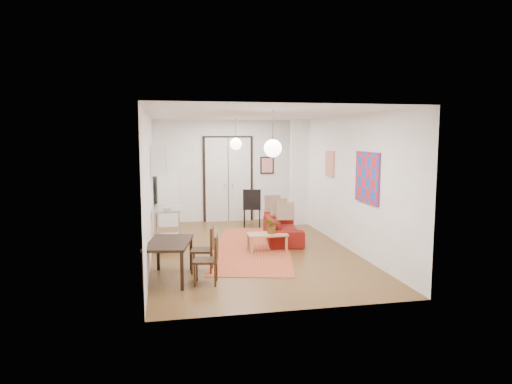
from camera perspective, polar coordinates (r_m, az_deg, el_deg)
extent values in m
plane|color=brown|center=(9.95, -0.67, -7.25)|extent=(7.00, 7.00, 0.00)
cube|color=silver|center=(9.65, -0.69, 9.67)|extent=(4.20, 7.00, 0.02)
cube|color=white|center=(13.14, -3.54, 2.64)|extent=(4.20, 0.02, 2.90)
cube|color=white|center=(6.32, 5.27, -2.19)|extent=(4.20, 0.02, 2.90)
cube|color=white|center=(9.53, -13.18, 0.79)|extent=(0.02, 7.00, 2.90)
cube|color=white|center=(10.30, 10.88, 1.30)|extent=(0.02, 7.00, 2.90)
cube|color=white|center=(13.11, -3.50, 1.54)|extent=(1.44, 0.06, 2.50)
cube|color=white|center=(12.61, 5.43, 2.44)|extent=(0.50, 0.10, 2.90)
cube|color=white|center=(10.99, -12.08, 3.98)|extent=(0.35, 1.00, 0.70)
cube|color=red|center=(9.13, 13.74, 1.76)|extent=(0.05, 1.00, 1.00)
cube|color=beige|center=(11.00, 9.22, 3.53)|extent=(0.05, 0.50, 0.60)
cube|color=red|center=(13.30, 1.39, 3.36)|extent=(0.40, 0.03, 0.50)
cube|color=#8E5B3B|center=(11.49, -12.82, 4.34)|extent=(0.03, 0.44, 0.54)
sphere|color=white|center=(11.62, -2.54, 6.02)|extent=(0.30, 0.30, 0.30)
cylinder|color=black|center=(11.61, -2.55, 7.99)|extent=(0.01, 0.01, 0.50)
sphere|color=white|center=(7.69, 2.11, 5.48)|extent=(0.30, 0.30, 0.30)
cylinder|color=black|center=(7.69, 2.13, 8.46)|extent=(0.01, 0.01, 0.50)
cube|color=#C45631|center=(10.10, -0.35, -7.00)|extent=(2.48, 4.47, 0.01)
imported|color=maroon|center=(10.84, 3.32, -4.53)|extent=(2.04, 1.03, 0.57)
cube|color=tan|center=(9.82, 1.40, -5.31)|extent=(0.85, 0.47, 0.04)
cube|color=tan|center=(9.60, -0.55, -6.74)|extent=(0.05, 0.05, 0.34)
cube|color=tan|center=(9.77, 3.81, -6.52)|extent=(0.05, 0.05, 0.34)
cube|color=tan|center=(9.96, -0.96, -6.23)|extent=(0.05, 0.05, 0.34)
cube|color=tan|center=(10.12, 3.25, -6.03)|extent=(0.05, 0.05, 0.34)
imported|color=#3B672E|center=(9.80, 1.98, -4.13)|extent=(0.29, 0.33, 0.37)
cube|color=silver|center=(10.31, -11.03, -2.00)|extent=(0.61, 1.16, 0.04)
cube|color=silver|center=(10.44, -10.94, -5.73)|extent=(0.56, 1.12, 0.03)
cylinder|color=silver|center=(9.86, -12.38, -4.99)|extent=(0.04, 0.04, 0.86)
cylinder|color=silver|center=(9.86, -9.50, -4.91)|extent=(0.04, 0.04, 0.86)
cylinder|color=silver|center=(10.91, -12.30, -3.83)|extent=(0.04, 0.04, 0.86)
cylinder|color=silver|center=(10.91, -9.70, -3.76)|extent=(0.04, 0.04, 0.86)
imported|color=beige|center=(10.00, -11.02, -2.01)|extent=(0.21, 0.21, 0.05)
imported|color=#5496B6|center=(10.54, -11.06, -1.19)|extent=(0.08, 0.09, 0.18)
cube|color=white|center=(12.74, -11.12, -0.72)|extent=(0.61, 0.61, 1.53)
cube|color=black|center=(7.96, -10.84, -6.25)|extent=(0.90, 1.31, 0.04)
cube|color=black|center=(7.51, -13.06, -9.78)|extent=(0.06, 0.06, 0.62)
cube|color=black|center=(7.51, -8.39, -9.66)|extent=(0.06, 0.06, 0.62)
cube|color=black|center=(8.59, -12.86, -7.63)|extent=(0.06, 0.06, 0.62)
cube|color=black|center=(8.59, -8.80, -7.53)|extent=(0.06, 0.06, 0.62)
cube|color=#392312|center=(8.38, -6.75, -7.25)|extent=(0.46, 0.45, 0.04)
cube|color=#392312|center=(8.50, -6.87, -5.48)|extent=(0.11, 0.38, 0.41)
cylinder|color=#392312|center=(8.26, -7.74, -8.91)|extent=(0.03, 0.03, 0.40)
cylinder|color=#392312|center=(8.29, -5.52, -8.82)|extent=(0.03, 0.03, 0.40)
cylinder|color=#392312|center=(8.58, -7.89, -8.29)|extent=(0.03, 0.03, 0.40)
cylinder|color=#392312|center=(8.61, -5.75, -8.22)|extent=(0.03, 0.03, 0.40)
cube|color=#392312|center=(7.71, -6.31, -8.53)|extent=(0.46, 0.45, 0.04)
cube|color=#392312|center=(7.82, -6.45, -6.58)|extent=(0.11, 0.38, 0.41)
cylinder|color=#392312|center=(7.59, -7.39, -10.35)|extent=(0.03, 0.03, 0.40)
cylinder|color=#392312|center=(7.62, -4.96, -10.25)|extent=(0.03, 0.03, 0.40)
cylinder|color=#392312|center=(7.91, -7.57, -9.62)|extent=(0.03, 0.03, 0.40)
cylinder|color=#392312|center=(7.94, -5.24, -9.54)|extent=(0.03, 0.03, 0.40)
cube|color=black|center=(12.39, -0.51, -2.00)|extent=(0.56, 0.56, 0.04)
cube|color=black|center=(12.56, -0.70, -0.60)|extent=(0.47, 0.14, 0.51)
cylinder|color=black|center=(12.19, -1.28, -3.36)|extent=(0.03, 0.03, 0.51)
cylinder|color=black|center=(12.27, 0.63, -3.29)|extent=(0.03, 0.03, 0.51)
cylinder|color=black|center=(12.60, -1.61, -3.02)|extent=(0.03, 0.03, 0.51)
cylinder|color=black|center=(12.67, 0.24, -2.96)|extent=(0.03, 0.03, 0.51)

